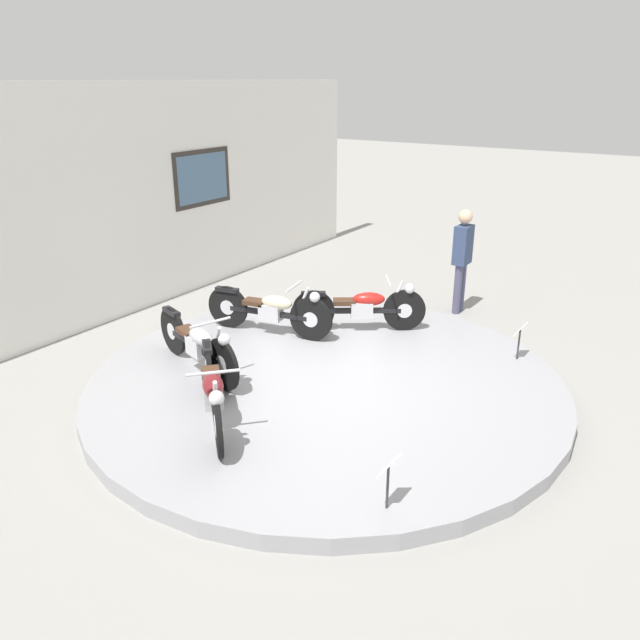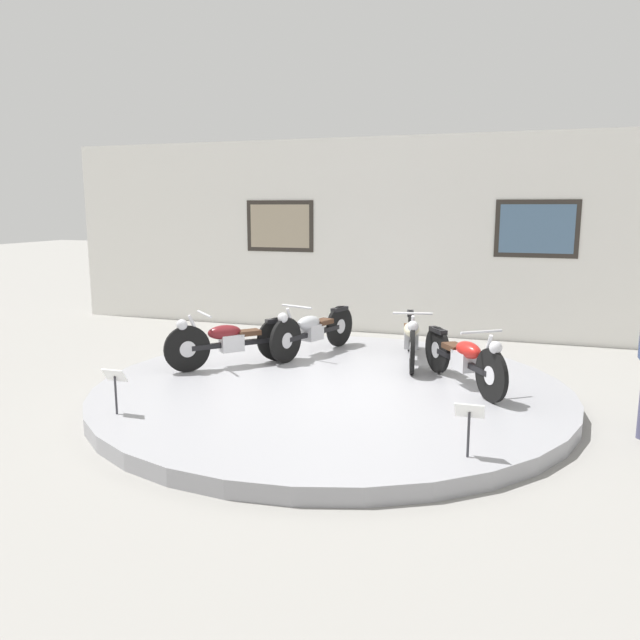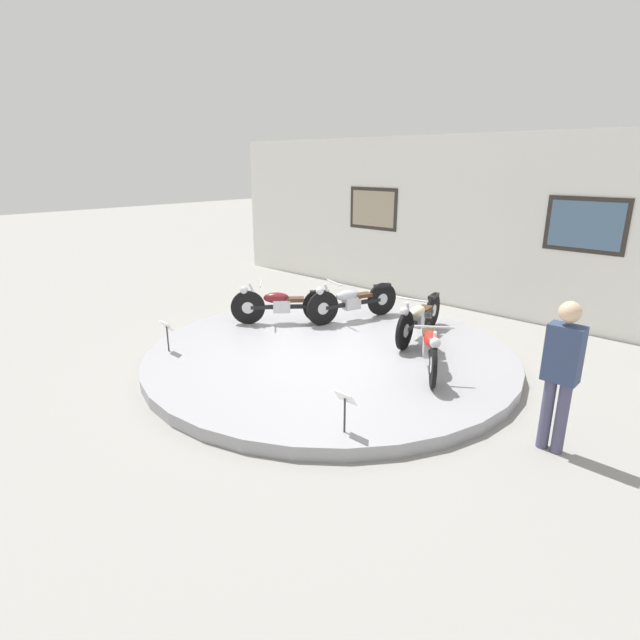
{
  "view_description": "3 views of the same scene",
  "coord_description": "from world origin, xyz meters",
  "px_view_note": "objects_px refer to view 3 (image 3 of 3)",
  "views": [
    {
      "loc": [
        -5.95,
        -3.85,
        3.7
      ],
      "look_at": [
        0.08,
        0.15,
        0.89
      ],
      "focal_mm": 35.0,
      "sensor_mm": 36.0,
      "label": 1
    },
    {
      "loc": [
        2.28,
        -7.3,
        2.4
      ],
      "look_at": [
        -0.28,
        0.37,
        0.93
      ],
      "focal_mm": 35.0,
      "sensor_mm": 36.0,
      "label": 2
    },
    {
      "loc": [
        5.08,
        -5.72,
        3.12
      ],
      "look_at": [
        -0.27,
        0.04,
        0.61
      ],
      "focal_mm": 28.0,
      "sensor_mm": 36.0,
      "label": 3
    }
  ],
  "objects_px": {
    "visitor_standing": "(561,368)",
    "info_placard_front_left": "(167,330)",
    "motorcycle_maroon": "(282,303)",
    "motorcycle_cream": "(419,317)",
    "motorcycle_red": "(430,344)",
    "info_placard_front_centre": "(345,403)",
    "motorcycle_silver": "(351,301)"
  },
  "relations": [
    {
      "from": "motorcycle_red",
      "to": "info_placard_front_left",
      "type": "height_order",
      "value": "motorcycle_red"
    },
    {
      "from": "motorcycle_maroon",
      "to": "visitor_standing",
      "type": "height_order",
      "value": "visitor_standing"
    },
    {
      "from": "motorcycle_silver",
      "to": "info_placard_front_left",
      "type": "relative_size",
      "value": 3.75
    },
    {
      "from": "motorcycle_maroon",
      "to": "motorcycle_silver",
      "type": "xyz_separation_m",
      "value": [
        0.85,
        1.04,
        0.01
      ]
    },
    {
      "from": "visitor_standing",
      "to": "info_placard_front_left",
      "type": "bearing_deg",
      "value": -164.39
    },
    {
      "from": "info_placard_front_left",
      "to": "visitor_standing",
      "type": "distance_m",
      "value": 5.71
    },
    {
      "from": "motorcycle_red",
      "to": "info_placard_front_centre",
      "type": "distance_m",
      "value": 2.27
    },
    {
      "from": "motorcycle_cream",
      "to": "info_placard_front_left",
      "type": "bearing_deg",
      "value": -128.44
    },
    {
      "from": "motorcycle_cream",
      "to": "info_placard_front_centre",
      "type": "height_order",
      "value": "motorcycle_cream"
    },
    {
      "from": "motorcycle_cream",
      "to": "info_placard_front_centre",
      "type": "distance_m",
      "value": 3.48
    },
    {
      "from": "info_placard_front_left",
      "to": "info_placard_front_centre",
      "type": "distance_m",
      "value": 3.73
    },
    {
      "from": "motorcycle_maroon",
      "to": "motorcycle_red",
      "type": "bearing_deg",
      "value": -0.08
    },
    {
      "from": "motorcycle_maroon",
      "to": "motorcycle_cream",
      "type": "distance_m",
      "value": 2.57
    },
    {
      "from": "info_placard_front_left",
      "to": "visitor_standing",
      "type": "bearing_deg",
      "value": 15.61
    },
    {
      "from": "info_placard_front_left",
      "to": "visitor_standing",
      "type": "xyz_separation_m",
      "value": [
        5.48,
        1.53,
        0.45
      ]
    },
    {
      "from": "motorcycle_silver",
      "to": "motorcycle_red",
      "type": "height_order",
      "value": "motorcycle_silver"
    },
    {
      "from": "info_placard_front_left",
      "to": "visitor_standing",
      "type": "relative_size",
      "value": 0.29
    },
    {
      "from": "motorcycle_cream",
      "to": "motorcycle_red",
      "type": "distance_m",
      "value": 1.34
    },
    {
      "from": "motorcycle_silver",
      "to": "visitor_standing",
      "type": "bearing_deg",
      "value": -22.02
    },
    {
      "from": "motorcycle_maroon",
      "to": "motorcycle_cream",
      "type": "xyz_separation_m",
      "value": [
        2.36,
        1.04,
        0.0
      ]
    },
    {
      "from": "motorcycle_maroon",
      "to": "visitor_standing",
      "type": "bearing_deg",
      "value": -7.97
    },
    {
      "from": "motorcycle_maroon",
      "to": "info_placard_front_centre",
      "type": "distance_m",
      "value": 4.14
    },
    {
      "from": "info_placard_front_centre",
      "to": "info_placard_front_left",
      "type": "bearing_deg",
      "value": 180.0
    },
    {
      "from": "motorcycle_silver",
      "to": "motorcycle_red",
      "type": "xyz_separation_m",
      "value": [
        2.36,
        -1.04,
        -0.01
      ]
    },
    {
      "from": "motorcycle_silver",
      "to": "visitor_standing",
      "type": "height_order",
      "value": "visitor_standing"
    },
    {
      "from": "motorcycle_maroon",
      "to": "info_placard_front_centre",
      "type": "height_order",
      "value": "motorcycle_maroon"
    },
    {
      "from": "motorcycle_silver",
      "to": "motorcycle_maroon",
      "type": "bearing_deg",
      "value": -129.29
    },
    {
      "from": "motorcycle_silver",
      "to": "motorcycle_cream",
      "type": "relative_size",
      "value": 0.98
    },
    {
      "from": "motorcycle_cream",
      "to": "visitor_standing",
      "type": "xyz_separation_m",
      "value": [
        2.86,
        -1.77,
        0.43
      ]
    },
    {
      "from": "motorcycle_maroon",
      "to": "info_placard_front_centre",
      "type": "xyz_separation_m",
      "value": [
        3.47,
        -2.26,
        -0.02
      ]
    },
    {
      "from": "motorcycle_maroon",
      "to": "motorcycle_cream",
      "type": "bearing_deg",
      "value": 23.73
    },
    {
      "from": "motorcycle_red",
      "to": "visitor_standing",
      "type": "bearing_deg",
      "value": -19.81
    }
  ]
}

